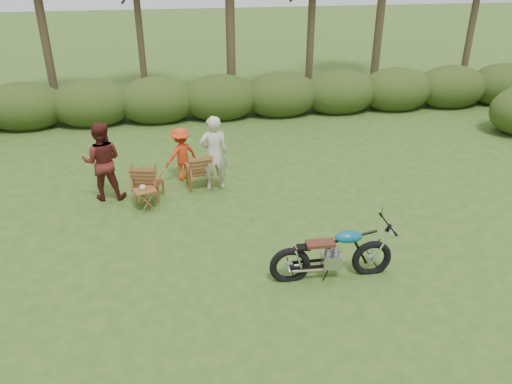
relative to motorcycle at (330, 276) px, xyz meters
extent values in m
plane|color=#284C19|center=(-0.94, 0.02, 0.00)|extent=(80.00, 80.00, 0.00)
cylinder|color=#372C1E|center=(-3.44, 12.22, 3.15)|extent=(0.24, 0.24, 6.30)
cylinder|color=#372C1E|center=(2.56, 11.12, 3.24)|extent=(0.26, 0.26, 6.48)
ellipsoid|color=#283B15|center=(-6.94, 9.02, 0.63)|extent=(2.52, 1.68, 1.51)
ellipsoid|color=#283B15|center=(-4.94, 9.02, 0.63)|extent=(2.52, 1.68, 1.51)
ellipsoid|color=#283B15|center=(-2.94, 9.02, 0.63)|extent=(2.52, 1.68, 1.51)
ellipsoid|color=#283B15|center=(-0.94, 9.02, 0.63)|extent=(2.52, 1.68, 1.51)
ellipsoid|color=#283B15|center=(1.06, 9.02, 0.63)|extent=(2.52, 1.68, 1.51)
ellipsoid|color=#283B15|center=(3.06, 9.02, 0.63)|extent=(2.52, 1.68, 1.51)
ellipsoid|color=#283B15|center=(5.06, 9.02, 0.63)|extent=(2.52, 1.68, 1.51)
ellipsoid|color=#283B15|center=(7.06, 9.02, 0.63)|extent=(2.52, 1.68, 1.51)
ellipsoid|color=#283B15|center=(9.06, 9.02, 0.63)|extent=(2.52, 1.68, 1.51)
imported|color=#F2E0C7|center=(-3.19, 2.95, 0.52)|extent=(0.16, 0.16, 0.10)
imported|color=beige|center=(-1.62, 3.70, 0.00)|extent=(0.69, 0.50, 1.75)
imported|color=#4E1916|center=(-4.03, 3.66, 0.00)|extent=(0.88, 0.70, 1.75)
imported|color=red|center=(-2.34, 4.37, 0.00)|extent=(0.96, 0.85, 1.29)
camera|label=1|loc=(-2.40, -6.67, 5.08)|focal=35.00mm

